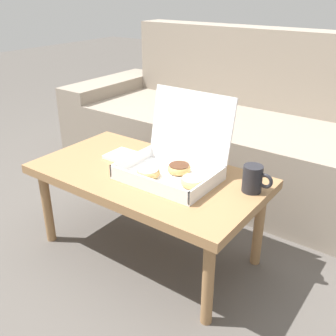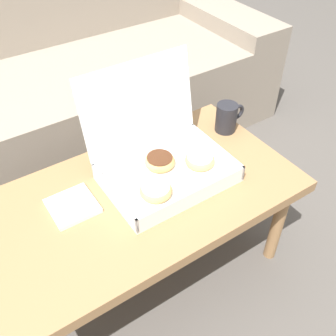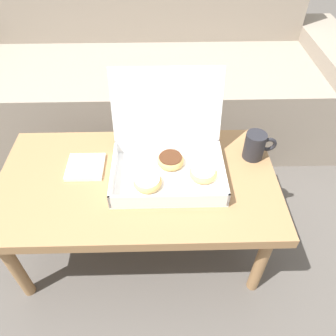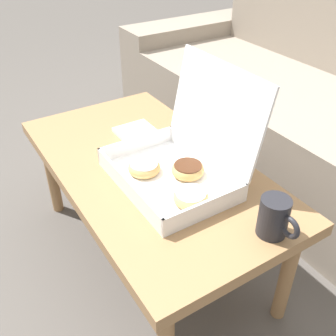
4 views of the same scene
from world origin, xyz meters
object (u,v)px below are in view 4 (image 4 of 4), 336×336
Objects in this scene: coffee_mug at (275,217)px; coffee_table at (150,175)px; couch at (332,122)px; pastry_box at (181,161)px.

coffee_table is at bearing -166.28° from coffee_mug.
coffee_mug is at bearing -61.75° from couch.
coffee_mug is at bearing 13.72° from coffee_table.
coffee_table is 8.32× the size of coffee_mug.
pastry_box is at bearing -168.85° from coffee_mug.
couch is 5.85× the size of pastry_box.
coffee_mug is at bearing 11.15° from pastry_box.
coffee_mug is (0.44, -0.83, 0.17)m from couch.
coffee_table is (0.00, -0.94, 0.07)m from couch.
pastry_box is (0.12, 0.04, 0.11)m from coffee_table.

